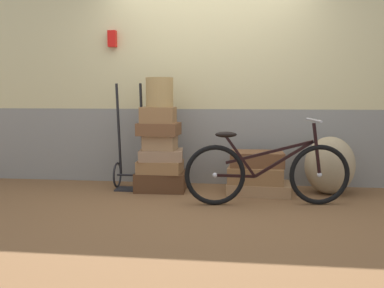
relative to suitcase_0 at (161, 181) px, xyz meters
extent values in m
cube|color=brown|center=(0.53, -0.32, -0.14)|extent=(9.11, 5.20, 0.06)
cube|color=gray|center=(0.53, 0.53, 0.36)|extent=(7.11, 0.20, 0.94)
cube|color=#CCBC84|center=(0.53, 0.53, 1.79)|extent=(7.11, 0.20, 1.92)
cube|color=red|center=(-0.68, 0.39, 1.70)|extent=(0.10, 0.08, 0.20)
cube|color=#4C2D19|center=(0.00, 0.00, 0.00)|extent=(0.59, 0.44, 0.22)
cube|color=olive|center=(0.00, -0.04, 0.18)|extent=(0.51, 0.37, 0.14)
cube|color=#937051|center=(0.00, 0.01, 0.31)|extent=(0.54, 0.46, 0.12)
cube|color=#9E754C|center=(-0.01, -0.01, 0.46)|extent=(0.39, 0.29, 0.17)
cube|color=brown|center=(-0.02, -0.02, 0.62)|extent=(0.48, 0.39, 0.14)
cube|color=olive|center=(-0.02, -0.04, 0.78)|extent=(0.39, 0.30, 0.18)
cube|color=#9E754C|center=(1.13, -0.04, -0.05)|extent=(0.73, 0.48, 0.13)
cube|color=olive|center=(1.10, -0.04, 0.11)|extent=(0.64, 0.44, 0.18)
cube|color=brown|center=(1.11, 0.00, 0.28)|extent=(0.61, 0.40, 0.17)
cylinder|color=#A8844C|center=(-0.01, -0.02, 1.04)|extent=(0.31, 0.31, 0.34)
torus|color=black|center=(-0.56, 0.09, 0.05)|extent=(0.02, 0.31, 0.31)
torus|color=black|center=(-0.21, 0.09, 0.05)|extent=(0.02, 0.31, 0.31)
cylinder|color=black|center=(-0.38, 0.09, 0.05)|extent=(0.35, 0.02, 0.02)
cylinder|color=black|center=(-0.53, 0.09, 0.60)|extent=(0.03, 0.14, 1.10)
cylinder|color=black|center=(-0.24, 0.09, 0.60)|extent=(0.03, 0.14, 1.10)
cube|color=black|center=(-0.38, -0.02, -0.10)|extent=(0.31, 0.22, 0.02)
ellipsoid|color=#9E8966|center=(1.93, 0.06, 0.22)|extent=(0.56, 0.47, 0.65)
torus|color=black|center=(0.67, -0.58, 0.20)|extent=(0.62, 0.13, 0.62)
sphere|color=#B2B2B7|center=(0.67, -0.58, 0.20)|extent=(0.05, 0.05, 0.05)
torus|color=black|center=(1.73, -0.44, 0.20)|extent=(0.62, 0.13, 0.62)
sphere|color=#B2B2B7|center=(1.73, -0.44, 0.20)|extent=(0.05, 0.05, 0.05)
cube|color=black|center=(1.36, -0.49, 0.37)|extent=(0.60, 0.11, 0.38)
cube|color=black|center=(0.93, -0.55, 0.39)|extent=(0.32, 0.07, 0.43)
cube|color=black|center=(0.87, -0.55, 0.19)|extent=(0.41, 0.08, 0.04)
cube|color=black|center=(1.22, -0.51, 0.44)|extent=(0.89, 0.15, 0.25)
cube|color=black|center=(1.69, -0.44, 0.47)|extent=(0.11, 0.04, 0.53)
ellipsoid|color=black|center=(0.78, -0.57, 0.61)|extent=(0.23, 0.12, 0.06)
cylinder|color=#A5A5AD|center=(1.65, -0.45, 0.76)|extent=(0.09, 0.46, 0.02)
camera|label=1|loc=(0.93, -4.73, 1.02)|focal=38.91mm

